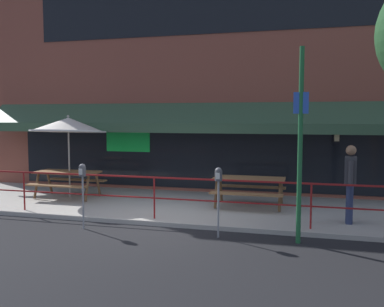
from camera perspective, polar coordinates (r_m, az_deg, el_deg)
The scene contains 11 objects.
ground_plane at distance 9.69m, azimuth -5.65°, elevation -9.59°, with size 120.00×120.00×0.00m, color black.
patio_deck at distance 11.52m, azimuth -2.08°, elevation -6.97°, with size 15.00×4.00×0.10m, color #ADA89E.
restaurant_building at distance 13.50m, azimuth 0.74°, elevation 11.47°, with size 15.00×1.60×7.99m.
patio_railing at distance 9.80m, azimuth -5.06°, elevation -4.65°, with size 13.84×0.04×0.97m.
picnic_table_left at distance 12.77m, azimuth -16.29°, elevation -3.01°, with size 1.80×1.42×0.76m.
picnic_table_centre at distance 11.10m, azimuth 7.62°, elevation -4.03°, with size 1.80×1.42×0.76m.
patio_umbrella_left at distance 12.76m, azimuth -16.17°, elevation 3.63°, with size 2.14×2.14×2.38m.
pedestrian_walking at distance 9.94m, azimuth 20.34°, elevation -3.30°, with size 0.27×0.62×1.71m.
parking_meter_near at distance 9.50m, azimuth -14.39°, elevation -2.96°, with size 0.15×0.16×1.42m.
parking_meter_far at distance 8.54m, azimuth 3.55°, elevation -3.69°, with size 0.15×0.16×1.42m.
street_sign_pole at distance 8.33m, azimuth 14.22°, elevation 1.30°, with size 0.28×0.09×3.73m.
Camera 1 is at (3.36, -8.76, 2.43)m, focal length 40.00 mm.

